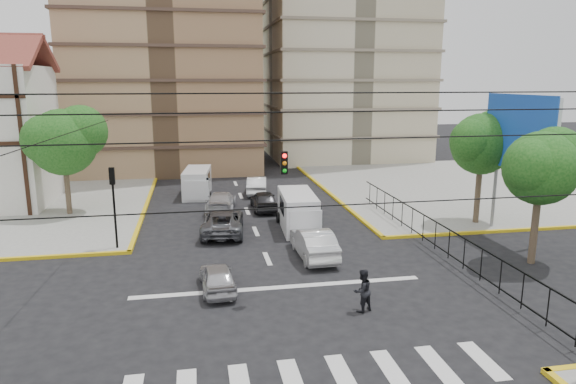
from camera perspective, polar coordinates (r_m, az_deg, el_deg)
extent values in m
plane|color=black|center=(22.11, -0.43, -11.74)|extent=(160.00, 160.00, 0.00)
cube|color=gray|center=(47.14, 19.71, 0.67)|extent=(26.00, 26.00, 0.15)
cube|color=silver|center=(16.91, 3.32, -19.90)|extent=(12.00, 2.40, 0.01)
cube|color=silver|center=(23.19, -0.95, -10.54)|extent=(13.00, 0.40, 0.01)
cylinder|color=slate|center=(30.67, 25.87, -1.86)|extent=(0.20, 0.20, 4.00)
cylinder|color=slate|center=(33.88, 21.93, -0.27)|extent=(0.20, 0.20, 4.00)
cube|color=silver|center=(31.64, 24.43, 6.04)|extent=(0.25, 6.00, 4.00)
cube|color=blue|center=(31.53, 24.13, 6.05)|extent=(0.08, 6.20, 4.20)
cylinder|color=#473828|center=(28.25, 25.76, -3.10)|extent=(0.36, 0.36, 4.20)
sphere|color=#134514|center=(27.71, 26.29, 2.39)|extent=(3.60, 3.60, 3.60)
sphere|color=#134514|center=(28.41, 27.50, 3.59)|extent=(2.88, 2.88, 2.88)
sphere|color=#134514|center=(27.02, 25.47, 2.63)|extent=(2.70, 2.70, 2.70)
cylinder|color=#473828|center=(34.43, 20.36, 0.20)|extent=(0.36, 0.36, 4.48)
sphere|color=#134514|center=(33.98, 20.73, 5.02)|extent=(3.80, 3.80, 3.80)
sphere|color=#134514|center=(34.67, 21.90, 6.01)|extent=(3.04, 3.04, 3.04)
sphere|color=#134514|center=(33.32, 19.89, 5.28)|extent=(2.85, 2.85, 2.85)
cylinder|color=#473828|center=(37.52, -23.33, 0.69)|extent=(0.36, 0.36, 4.20)
sphere|color=#134514|center=(37.09, -23.71, 5.09)|extent=(4.40, 4.40, 4.40)
sphere|color=#134514|center=(37.08, -22.03, 6.26)|extent=(3.52, 3.52, 3.52)
sphere|color=#134514|center=(36.99, -25.17, 5.29)|extent=(3.30, 3.30, 3.30)
cylinder|color=black|center=(28.90, -18.67, -2.59)|extent=(0.12, 0.12, 3.50)
cube|color=black|center=(28.44, -18.97, 1.70)|extent=(0.28, 0.22, 0.90)
sphere|color=#FF0C0C|center=(28.39, -19.02, 2.30)|extent=(0.17, 0.17, 0.17)
cube|color=black|center=(20.44, -0.46, 3.27)|extent=(0.28, 0.22, 0.90)
cylinder|color=black|center=(11.75, 7.16, -1.40)|extent=(18.00, 0.03, 0.03)
cube|color=silver|center=(31.62, 1.08, -2.12)|extent=(2.25, 5.01, 2.26)
cube|color=silver|center=(29.81, 1.83, -3.31)|extent=(1.93, 1.29, 1.57)
cube|color=black|center=(29.34, 1.98, -2.48)|extent=(1.82, 0.21, 0.88)
cylinder|color=black|center=(30.18, -0.07, -4.37)|extent=(0.25, 0.69, 0.69)
cylinder|color=black|center=(30.55, 3.38, -4.18)|extent=(0.25, 0.69, 0.69)
cylinder|color=black|center=(33.15, -1.04, -2.84)|extent=(0.25, 0.69, 0.69)
cylinder|color=black|center=(33.49, 2.11, -2.68)|extent=(0.25, 0.69, 0.69)
cube|color=silver|center=(41.27, -10.06, 1.04)|extent=(2.39, 4.84, 2.14)
cube|color=silver|center=(39.47, -10.03, 0.32)|extent=(1.89, 1.31, 1.49)
cube|color=black|center=(39.05, -10.05, 0.96)|extent=(1.72, 0.30, 0.84)
cylinder|color=black|center=(39.97, -11.27, -0.46)|extent=(0.25, 0.65, 0.65)
cylinder|color=black|center=(39.98, -8.73, -0.37)|extent=(0.25, 0.65, 0.65)
cylinder|color=black|center=(42.89, -11.23, 0.40)|extent=(0.25, 0.65, 0.65)
cylinder|color=black|center=(42.89, -8.86, 0.50)|extent=(0.25, 0.65, 0.65)
imported|color=#B6B5BA|center=(22.91, -7.84, -9.31)|extent=(1.65, 3.68, 1.23)
imported|color=silver|center=(26.71, 2.87, -5.67)|extent=(1.74, 4.71, 1.54)
imported|color=#595B61|center=(31.00, -7.26, -3.28)|extent=(2.91, 5.44, 1.45)
imported|color=silver|center=(36.32, -7.45, -1.03)|extent=(2.56, 4.95, 1.37)
imported|color=#262628|center=(36.29, -2.69, -0.93)|extent=(1.69, 4.12, 1.40)
imported|color=silver|center=(41.46, -3.48, 0.77)|extent=(2.14, 4.53, 1.44)
imported|color=black|center=(20.86, 8.26, -10.79)|extent=(1.04, 0.95, 1.74)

